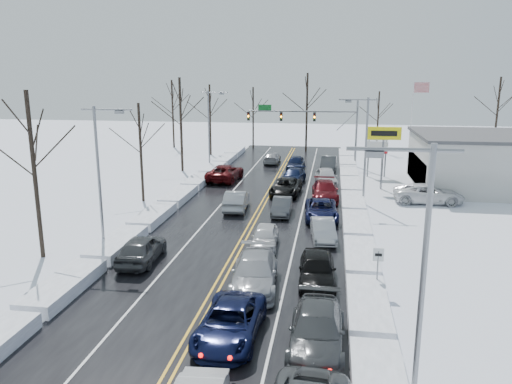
% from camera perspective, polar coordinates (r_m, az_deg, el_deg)
% --- Properties ---
extents(ground, '(160.00, 160.00, 0.00)m').
position_cam_1_polar(ground, '(34.61, -1.19, -4.96)').
color(ground, silver).
rests_on(ground, ground).
extents(road_surface, '(14.00, 84.00, 0.01)m').
position_cam_1_polar(road_surface, '(36.49, -0.65, -3.97)').
color(road_surface, black).
rests_on(road_surface, ground).
extents(snow_bank_left, '(1.88, 72.00, 0.68)m').
position_cam_1_polar(snow_bank_left, '(38.41, -11.93, -3.38)').
color(snow_bank_left, white).
rests_on(snow_bank_left, ground).
extents(snow_bank_right, '(1.88, 72.00, 0.68)m').
position_cam_1_polar(snow_bank_right, '(36.09, 11.38, -4.45)').
color(snow_bank_right, white).
rests_on(snow_bank_right, ground).
extents(traffic_signal_mast, '(13.28, 0.39, 8.00)m').
position_cam_1_polar(traffic_signal_mast, '(60.63, 6.64, 8.17)').
color(traffic_signal_mast, slate).
rests_on(traffic_signal_mast, ground).
extents(tires_plus_sign, '(3.20, 0.34, 6.00)m').
position_cam_1_polar(tires_plus_sign, '(48.95, 14.38, 6.04)').
color(tires_plus_sign, slate).
rests_on(tires_plus_sign, ground).
extents(used_vehicles_sign, '(2.20, 0.22, 4.65)m').
position_cam_1_polar(used_vehicles_sign, '(55.09, 13.70, 5.10)').
color(used_vehicles_sign, slate).
rests_on(used_vehicles_sign, ground).
extents(speed_limit_sign, '(0.55, 0.09, 2.35)m').
position_cam_1_polar(speed_limit_sign, '(26.18, 13.77, -7.73)').
color(speed_limit_sign, slate).
rests_on(speed_limit_sign, ground).
extents(flagpole, '(1.87, 1.20, 10.00)m').
position_cam_1_polar(flagpole, '(63.27, 17.50, 8.27)').
color(flagpole, silver).
rests_on(flagpole, ground).
extents(streetlight_se, '(3.20, 0.25, 9.00)m').
position_cam_1_polar(streetlight_se, '(15.62, 17.91, -8.20)').
color(streetlight_se, slate).
rests_on(streetlight_se, ground).
extents(streetlight_ne, '(3.20, 0.25, 9.00)m').
position_cam_1_polar(streetlight_ne, '(42.80, 12.20, 5.59)').
color(streetlight_ne, slate).
rests_on(streetlight_ne, ground).
extents(streetlight_sw, '(3.20, 0.25, 9.00)m').
position_cam_1_polar(streetlight_sw, '(32.11, -17.28, 2.77)').
color(streetlight_sw, slate).
rests_on(streetlight_sw, ground).
extents(streetlight_nw, '(3.20, 0.25, 9.00)m').
position_cam_1_polar(streetlight_nw, '(58.34, -5.24, 7.83)').
color(streetlight_nw, slate).
rests_on(streetlight_nw, ground).
extents(tree_left_b, '(4.00, 4.00, 10.00)m').
position_cam_1_polar(tree_left_b, '(31.71, -24.29, 5.14)').
color(tree_left_b, '#2D231C').
rests_on(tree_left_b, ground).
extents(tree_left_c, '(3.40, 3.40, 8.50)m').
position_cam_1_polar(tree_left_c, '(43.77, -13.13, 6.54)').
color(tree_left_c, '#2D231C').
rests_on(tree_left_c, ground).
extents(tree_left_d, '(4.20, 4.20, 10.50)m').
position_cam_1_polar(tree_left_d, '(57.03, -8.64, 9.65)').
color(tree_left_d, '#2D231C').
rests_on(tree_left_d, ground).
extents(tree_left_e, '(3.80, 3.80, 9.50)m').
position_cam_1_polar(tree_left_e, '(68.51, -5.30, 9.76)').
color(tree_left_e, '#2D231C').
rests_on(tree_left_e, ground).
extents(tree_far_a, '(4.00, 4.00, 10.00)m').
position_cam_1_polar(tree_far_a, '(76.24, -9.54, 10.26)').
color(tree_far_a, '#2D231C').
rests_on(tree_far_a, ground).
extents(tree_far_b, '(3.60, 3.60, 9.00)m').
position_cam_1_polar(tree_far_b, '(74.43, -0.33, 9.83)').
color(tree_far_b, '#2D231C').
rests_on(tree_far_b, ground).
extents(tree_far_c, '(4.40, 4.40, 11.00)m').
position_cam_1_polar(tree_far_c, '(71.53, 5.86, 10.74)').
color(tree_far_c, '#2D231C').
rests_on(tree_far_c, ground).
extents(tree_far_d, '(3.40, 3.40, 8.50)m').
position_cam_1_polar(tree_far_d, '(73.30, 13.82, 9.12)').
color(tree_far_d, '#2D231C').
rests_on(tree_far_d, ground).
extents(tree_far_e, '(4.20, 4.20, 10.50)m').
position_cam_1_polar(tree_far_e, '(76.76, 25.99, 9.40)').
color(tree_far_e, '#2D231C').
rests_on(tree_far_e, ground).
extents(queued_car_2, '(2.57, 5.36, 1.48)m').
position_cam_1_polar(queued_car_2, '(21.96, -2.98, -16.35)').
color(queued_car_2, '#0B1033').
rests_on(queued_car_2, ground).
extents(queued_car_3, '(2.77, 5.87, 1.66)m').
position_cam_1_polar(queued_car_3, '(26.54, -0.16, -10.83)').
color(queued_car_3, '#9D9FA4').
rests_on(queued_car_3, ground).
extents(queued_car_4, '(1.83, 4.14, 1.39)m').
position_cam_1_polar(queued_car_4, '(32.34, 1.03, -6.29)').
color(queued_car_4, silver).
rests_on(queued_car_4, ground).
extents(queued_car_5, '(1.48, 4.08, 1.34)m').
position_cam_1_polar(queued_car_5, '(39.64, 2.94, -2.58)').
color(queued_car_5, '#424448').
rests_on(queued_car_5, ground).
extents(queued_car_6, '(2.79, 5.49, 1.49)m').
position_cam_1_polar(queued_car_6, '(46.04, 3.41, -0.32)').
color(queued_car_6, black).
rests_on(queued_car_6, ground).
extents(queued_car_7, '(2.63, 5.20, 1.45)m').
position_cam_1_polar(queued_car_7, '(51.14, 4.28, 1.05)').
color(queued_car_7, black).
rests_on(queued_car_7, ground).
extents(queued_car_8, '(2.02, 4.89, 1.66)m').
position_cam_1_polar(queued_car_8, '(57.93, 4.53, 2.50)').
color(queued_car_8, black).
rests_on(queued_car_8, ground).
extents(queued_car_11, '(2.27, 5.48, 1.59)m').
position_cam_1_polar(queued_car_11, '(21.41, 6.91, -17.27)').
color(queued_car_11, '#3D3F41').
rests_on(queued_car_11, ground).
extents(queued_car_12, '(2.13, 4.86, 1.63)m').
position_cam_1_polar(queued_car_12, '(27.24, 6.95, -10.28)').
color(queued_car_12, black).
rests_on(queued_car_12, ground).
extents(queued_car_13, '(1.97, 4.38, 1.39)m').
position_cam_1_polar(queued_car_13, '(33.95, 7.65, -5.45)').
color(queued_car_13, '#9C9FA4').
rests_on(queued_car_13, ground).
extents(queued_car_14, '(2.80, 5.44, 1.47)m').
position_cam_1_polar(queued_car_14, '(38.67, 7.44, -3.09)').
color(queued_car_14, black).
rests_on(queued_car_14, ground).
extents(queued_car_15, '(2.55, 5.66, 1.61)m').
position_cam_1_polar(queued_car_15, '(44.67, 7.86, -0.86)').
color(queued_car_15, '#4F0A10').
rests_on(queued_car_15, ground).
extents(queued_car_16, '(2.58, 5.24, 1.72)m').
position_cam_1_polar(queued_car_16, '(50.42, 7.98, 0.78)').
color(queued_car_16, silver).
rests_on(queued_car_16, ground).
extents(queued_car_17, '(1.89, 4.97, 1.62)m').
position_cam_1_polar(queued_car_17, '(58.29, 8.28, 2.47)').
color(queued_car_17, '#3A3C3E').
rests_on(queued_car_17, ground).
extents(oncoming_car_0, '(1.96, 4.92, 1.59)m').
position_cam_1_polar(oncoming_car_0, '(41.07, -2.24, -2.01)').
color(oncoming_car_0, '#919498').
rests_on(oncoming_car_0, ground).
extents(oncoming_car_1, '(3.33, 6.33, 1.70)m').
position_cam_1_polar(oncoming_car_1, '(52.25, -3.53, 1.32)').
color(oncoming_car_1, '#48090B').
rests_on(oncoming_car_1, ground).
extents(oncoming_car_2, '(2.01, 4.74, 1.37)m').
position_cam_1_polar(oncoming_car_2, '(62.36, 1.85, 3.31)').
color(oncoming_car_2, gray).
rests_on(oncoming_car_2, ground).
extents(oncoming_car_3, '(2.13, 4.90, 1.64)m').
position_cam_1_polar(oncoming_car_3, '(30.65, -12.86, -7.78)').
color(oncoming_car_3, '#3A3C3F').
rests_on(oncoming_car_3, ground).
extents(parked_car_0, '(5.88, 2.73, 1.63)m').
position_cam_1_polar(parked_car_0, '(45.60, 19.05, -1.18)').
color(parked_car_0, white).
rests_on(parked_car_0, ground).
extents(parked_car_1, '(2.22, 4.73, 1.33)m').
position_cam_1_polar(parked_car_1, '(51.54, 21.20, 0.26)').
color(parked_car_1, black).
rests_on(parked_car_1, ground).
extents(parked_car_2, '(1.84, 4.35, 1.47)m').
position_cam_1_polar(parked_car_2, '(57.02, 18.15, 1.69)').
color(parked_car_2, black).
rests_on(parked_car_2, ground).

